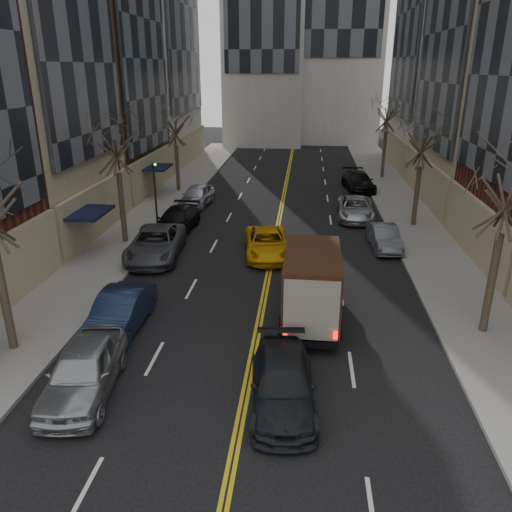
{
  "coord_description": "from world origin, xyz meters",
  "views": [
    {
      "loc": [
        1.65,
        -7.0,
        9.82
      ],
      "look_at": [
        -0.32,
        12.88,
        2.2
      ],
      "focal_mm": 35.0,
      "sensor_mm": 36.0,
      "label": 1
    }
  ],
  "objects": [
    {
      "name": "taxi",
      "position": [
        -0.3,
        18.82,
        0.71
      ],
      "size": [
        3.02,
        5.35,
        1.41
      ],
      "primitive_type": "imported",
      "rotation": [
        0.0,
        0.0,
        0.14
      ],
      "color": "#DE9A09",
      "rests_on": "ground"
    },
    {
      "name": "pedestrian",
      "position": [
        1.44,
        15.29,
        0.91
      ],
      "size": [
        0.67,
        0.78,
        1.82
      ],
      "primitive_type": "imported",
      "rotation": [
        0.0,
        0.0,
        1.98
      ],
      "color": "black",
      "rests_on": "ground"
    },
    {
      "name": "parked_lf_c",
      "position": [
        -6.3,
        17.92,
        0.8
      ],
      "size": [
        3.13,
        5.97,
        1.6
      ],
      "primitive_type": "imported",
      "rotation": [
        0.0,
        0.0,
        0.08
      ],
      "color": "#46474D",
      "rests_on": "ground"
    },
    {
      "name": "observer_sedan",
      "position": [
        1.2,
        5.92,
        0.7
      ],
      "size": [
        2.33,
        4.95,
        1.4
      ],
      "rotation": [
        0.0,
        0.0,
        0.08
      ],
      "color": "black",
      "rests_on": "ground"
    },
    {
      "name": "parked_lf_b",
      "position": [
        -5.41,
        9.89,
        0.77
      ],
      "size": [
        1.65,
        4.7,
        1.55
      ],
      "primitive_type": "imported",
      "rotation": [
        0.0,
        0.0,
        -0.0
      ],
      "color": "black",
      "rests_on": "ground"
    },
    {
      "name": "tree_rt_far",
      "position": [
        8.8,
        40.0,
        6.74
      ],
      "size": [
        3.2,
        3.2,
        9.11
      ],
      "color": "#382D23",
      "rests_on": "sidewalk_right"
    },
    {
      "name": "tree_rt_near",
      "position": [
        8.8,
        11.0,
        6.45
      ],
      "size": [
        3.2,
        3.2,
        8.71
      ],
      "color": "#382D23",
      "rests_on": "sidewalk_right"
    },
    {
      "name": "tree_lf_mid",
      "position": [
        -8.8,
        20.0,
        6.6
      ],
      "size": [
        3.2,
        3.2,
        8.91
      ],
      "color": "#382D23",
      "rests_on": "sidewalk_left"
    },
    {
      "name": "traffic_signal",
      "position": [
        -7.39,
        22.0,
        2.82
      ],
      "size": [
        0.29,
        0.26,
        4.7
      ],
      "color": "black",
      "rests_on": "sidewalk_left"
    },
    {
      "name": "ups_truck",
      "position": [
        2.07,
        11.48,
        1.57
      ],
      "size": [
        2.41,
        5.74,
        3.12
      ],
      "rotation": [
        0.0,
        0.0,
        -0.01
      ],
      "color": "black",
      "rests_on": "ground"
    },
    {
      "name": "parked_rt_a",
      "position": [
        6.3,
        20.59,
        0.67
      ],
      "size": [
        1.68,
        4.14,
        1.33
      ],
      "primitive_type": "imported",
      "rotation": [
        0.0,
        0.0,
        0.07
      ],
      "color": "#54575C",
      "rests_on": "ground"
    },
    {
      "name": "parked_rt_c",
      "position": [
        6.14,
        34.98,
        0.77
      ],
      "size": [
        2.81,
        5.51,
        1.53
      ],
      "primitive_type": "imported",
      "rotation": [
        0.0,
        0.0,
        0.13
      ],
      "color": "black",
      "rests_on": "ground"
    },
    {
      "name": "sidewalk_right",
      "position": [
        9.0,
        27.0,
        0.07
      ],
      "size": [
        4.0,
        66.0,
        0.15
      ],
      "primitive_type": "cube",
      "color": "slate",
      "rests_on": "ground"
    },
    {
      "name": "parked_lf_a",
      "position": [
        -5.1,
        5.84,
        0.82
      ],
      "size": [
        2.47,
        5.01,
        1.64
      ],
      "primitive_type": "imported",
      "rotation": [
        0.0,
        0.0,
        0.11
      ],
      "color": "#9C9FA3",
      "rests_on": "ground"
    },
    {
      "name": "tree_rt_mid",
      "position": [
        8.8,
        25.0,
        6.17
      ],
      "size": [
        3.2,
        3.2,
        8.32
      ],
      "color": "#382D23",
      "rests_on": "sidewalk_right"
    },
    {
      "name": "sidewalk_left",
      "position": [
        -9.0,
        27.0,
        0.07
      ],
      "size": [
        4.0,
        66.0,
        0.15
      ],
      "primitive_type": "cube",
      "color": "slate",
      "rests_on": "ground"
    },
    {
      "name": "parked_lf_e",
      "position": [
        -6.3,
        28.62,
        0.79
      ],
      "size": [
        2.32,
        4.83,
        1.59
      ],
      "primitive_type": "imported",
      "rotation": [
        0.0,
        0.0,
        -0.1
      ],
      "color": "#B2B4BA",
      "rests_on": "ground"
    },
    {
      "name": "tree_lf_far",
      "position": [
        -8.8,
        33.0,
        6.02
      ],
      "size": [
        3.2,
        3.2,
        8.12
      ],
      "color": "#382D23",
      "rests_on": "sidewalk_left"
    },
    {
      "name": "parked_rt_b",
      "position": [
        5.19,
        26.56,
        0.71
      ],
      "size": [
        2.55,
        5.22,
        1.43
      ],
      "primitive_type": "imported",
      "rotation": [
        0.0,
        0.0,
        -0.04
      ],
      "color": "#B1B5BA",
      "rests_on": "ground"
    },
    {
      "name": "parked_lf_d",
      "position": [
        -6.3,
        22.46,
        0.74
      ],
      "size": [
        2.4,
        5.2,
        1.47
      ],
      "primitive_type": "imported",
      "rotation": [
        0.0,
        0.0,
        -0.07
      ],
      "color": "black",
      "rests_on": "ground"
    }
  ]
}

